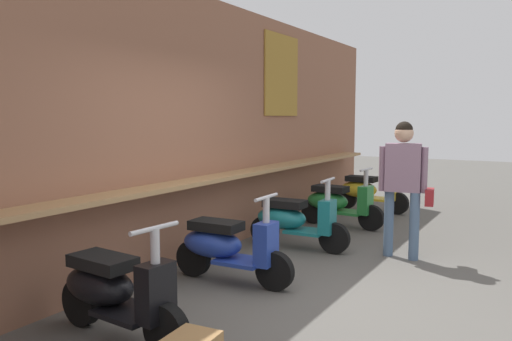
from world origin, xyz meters
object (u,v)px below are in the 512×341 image
Objects in this scene: scooter_green at (337,202)px; scooter_yellow at (367,191)px; shopper_with_handbag at (404,175)px; scooter_black at (113,290)px; scooter_teal at (293,220)px; scooter_blue at (226,246)px.

scooter_green is 1.54m from scooter_yellow.
scooter_yellow is 0.83× the size of shopper_with_handbag.
scooter_black is at bearing -86.77° from scooter_green.
scooter_yellow is (3.13, -0.00, 0.00)m from scooter_teal.
scooter_black is at bearing 148.50° from shopper_with_handbag.
scooter_teal and scooter_yellow have the same top height.
shopper_with_handbag is (-2.85, -1.38, 0.65)m from scooter_yellow.
scooter_blue and scooter_green have the same top height.
shopper_with_handbag is (1.88, -1.38, 0.65)m from scooter_blue.
scooter_blue is 2.43m from shopper_with_handbag.
scooter_blue is 1.00× the size of scooter_teal.
scooter_green is at bearing 36.62° from shopper_with_handbag.
scooter_green is (4.79, 0.00, 0.00)m from scooter_black.
shopper_with_handbag reaches higher than scooter_black.
scooter_teal is 0.83× the size of shopper_with_handbag.
scooter_teal is 1.00× the size of scooter_yellow.
shopper_with_handbag is (0.28, -1.38, 0.65)m from scooter_teal.
scooter_yellow is at bearing 87.70° from scooter_blue.
scooter_black and scooter_green have the same top height.
scooter_green is at bearing 94.44° from scooter_black.
scooter_green is (1.59, -0.00, 0.00)m from scooter_teal.
scooter_green is at bearing 87.09° from scooter_teal.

